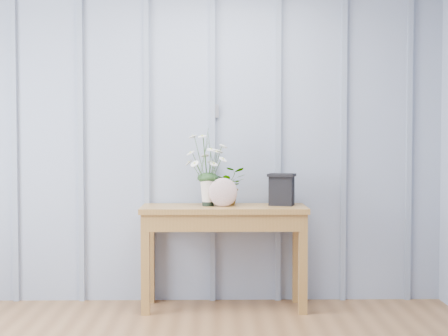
{
  "coord_description": "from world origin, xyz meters",
  "views": [
    {
      "loc": [
        0.26,
        -2.98,
        1.25
      ],
      "look_at": [
        0.33,
        1.94,
        1.03
      ],
      "focal_mm": 55.0,
      "sensor_mm": 36.0,
      "label": 1
    }
  ],
  "objects_px": {
    "sideboard": "(224,222)",
    "felt_disc_vessel": "(223,192)",
    "carved_box": "(282,189)",
    "daisy_vase": "(208,161)"
  },
  "relations": [
    {
      "from": "carved_box",
      "to": "daisy_vase",
      "type": "bearing_deg",
      "value": -177.25
    },
    {
      "from": "sideboard",
      "to": "felt_disc_vessel",
      "type": "bearing_deg",
      "value": -98.54
    },
    {
      "from": "sideboard",
      "to": "daisy_vase",
      "type": "xyz_separation_m",
      "value": [
        -0.12,
        0.01,
        0.45
      ]
    },
    {
      "from": "sideboard",
      "to": "carved_box",
      "type": "xyz_separation_m",
      "value": [
        0.42,
        0.04,
        0.23
      ]
    },
    {
      "from": "daisy_vase",
      "to": "felt_disc_vessel",
      "type": "distance_m",
      "value": 0.26
    },
    {
      "from": "sideboard",
      "to": "felt_disc_vessel",
      "type": "relative_size",
      "value": 5.76
    },
    {
      "from": "sideboard",
      "to": "daisy_vase",
      "type": "bearing_deg",
      "value": 173.73
    },
    {
      "from": "daisy_vase",
      "to": "carved_box",
      "type": "xyz_separation_m",
      "value": [
        0.54,
        0.03,
        -0.21
      ]
    },
    {
      "from": "felt_disc_vessel",
      "to": "carved_box",
      "type": "distance_m",
      "value": 0.44
    },
    {
      "from": "carved_box",
      "to": "felt_disc_vessel",
      "type": "bearing_deg",
      "value": -169.24
    }
  ]
}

